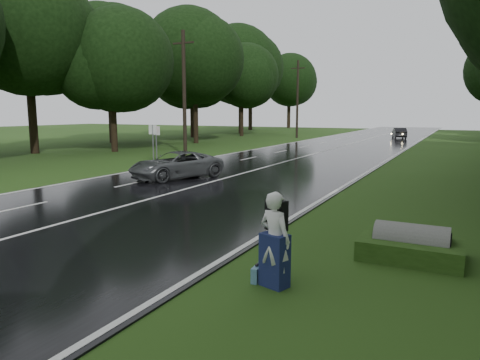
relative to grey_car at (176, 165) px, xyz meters
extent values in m
plane|color=#254514|center=(2.18, -10.17, -0.69)|extent=(160.00, 160.00, 0.00)
cube|color=black|center=(2.18, 9.83, -0.67)|extent=(12.00, 140.00, 0.04)
cube|color=silver|center=(2.18, 9.83, -0.65)|extent=(0.12, 140.00, 0.01)
imported|color=#474A4B|center=(0.00, 0.00, 0.00)|extent=(3.81, 5.17, 1.30)
imported|color=black|center=(5.31, 39.15, -0.01)|extent=(2.30, 4.09, 1.28)
imported|color=silver|center=(9.57, -10.26, 0.23)|extent=(0.77, 0.62, 1.84)
cube|color=#17204C|center=(9.57, -10.26, -0.18)|extent=(0.59, 0.48, 1.03)
cube|color=black|center=(9.48, -10.00, 0.63)|extent=(0.46, 0.34, 0.59)
cube|color=teal|center=(9.16, -10.17, -0.54)|extent=(0.16, 0.44, 0.31)
cylinder|color=slate|center=(11.69, -7.32, -0.69)|extent=(1.60, 0.80, 0.80)
camera|label=1|loc=(12.63, -17.66, 2.61)|focal=32.89mm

